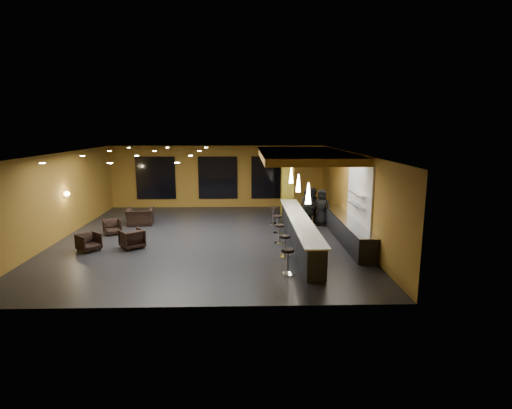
{
  "coord_description": "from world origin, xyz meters",
  "views": [
    {
      "loc": [
        1.54,
        -16.07,
        4.53
      ],
      "look_at": [
        2.0,
        0.5,
        1.3
      ],
      "focal_mm": 28.0,
      "sensor_mm": 36.0,
      "label": 1
    }
  ],
  "objects_px": {
    "staff_b": "(314,206)",
    "armchair_c": "(112,227)",
    "pendant_1": "(298,183)",
    "bar_counter": "(299,232)",
    "pendant_0": "(308,193)",
    "armchair_d": "(140,217)",
    "armchair_a": "(89,242)",
    "bar_stool_4": "(273,213)",
    "bar_stool_3": "(277,222)",
    "armchair_b": "(132,239)",
    "bar_stool_0": "(288,258)",
    "pendant_2": "(291,175)",
    "bar_stool_1": "(285,243)",
    "staff_a": "(307,208)",
    "column": "(287,184)",
    "bar_stool_2": "(279,231)",
    "prep_counter": "(347,230)",
    "staff_c": "(322,208)"
  },
  "relations": [
    {
      "from": "pendant_0",
      "to": "armchair_d",
      "type": "xyz_separation_m",
      "value": [
        -7.04,
        5.31,
        -1.96
      ]
    },
    {
      "from": "staff_a",
      "to": "bar_stool_0",
      "type": "height_order",
      "value": "staff_a"
    },
    {
      "from": "pendant_2",
      "to": "pendant_0",
      "type": "bearing_deg",
      "value": -90.0
    },
    {
      "from": "armchair_d",
      "to": "bar_stool_3",
      "type": "relative_size",
      "value": 1.54
    },
    {
      "from": "staff_b",
      "to": "armchair_c",
      "type": "distance_m",
      "value": 9.09
    },
    {
      "from": "staff_b",
      "to": "bar_stool_3",
      "type": "relative_size",
      "value": 2.22
    },
    {
      "from": "prep_counter",
      "to": "armchair_c",
      "type": "xyz_separation_m",
      "value": [
        -9.81,
        1.16,
        -0.11
      ]
    },
    {
      "from": "staff_b",
      "to": "staff_c",
      "type": "height_order",
      "value": "staff_b"
    },
    {
      "from": "pendant_1",
      "to": "staff_a",
      "type": "relative_size",
      "value": 0.4
    },
    {
      "from": "bar_stool_4",
      "to": "pendant_1",
      "type": "bearing_deg",
      "value": -74.62
    },
    {
      "from": "column",
      "to": "bar_stool_2",
      "type": "relative_size",
      "value": 4.53
    },
    {
      "from": "bar_counter",
      "to": "bar_stool_1",
      "type": "height_order",
      "value": "bar_counter"
    },
    {
      "from": "armchair_a",
      "to": "armchair_d",
      "type": "xyz_separation_m",
      "value": [
        0.89,
        3.97,
        0.06
      ]
    },
    {
      "from": "bar_stool_0",
      "to": "column",
      "type": "bearing_deg",
      "value": 84.2
    },
    {
      "from": "armchair_a",
      "to": "armchair_b",
      "type": "bearing_deg",
      "value": -37.33
    },
    {
      "from": "armchair_b",
      "to": "bar_counter",
      "type": "bearing_deg",
      "value": 145.86
    },
    {
      "from": "armchair_a",
      "to": "armchair_d",
      "type": "height_order",
      "value": "armchair_d"
    },
    {
      "from": "bar_stool_0",
      "to": "bar_stool_2",
      "type": "relative_size",
      "value": 1.08
    },
    {
      "from": "staff_b",
      "to": "pendant_2",
      "type": "bearing_deg",
      "value": -162.81
    },
    {
      "from": "staff_b",
      "to": "armchair_b",
      "type": "xyz_separation_m",
      "value": [
        -7.53,
        -3.62,
        -0.5
      ]
    },
    {
      "from": "pendant_0",
      "to": "pendant_1",
      "type": "distance_m",
      "value": 2.5
    },
    {
      "from": "armchair_a",
      "to": "bar_stool_0",
      "type": "height_order",
      "value": "bar_stool_0"
    },
    {
      "from": "staff_c",
      "to": "armchair_c",
      "type": "distance_m",
      "value": 9.35
    },
    {
      "from": "bar_counter",
      "to": "armchair_a",
      "type": "relative_size",
      "value": 10.99
    },
    {
      "from": "pendant_2",
      "to": "staff_c",
      "type": "distance_m",
      "value": 2.07
    },
    {
      "from": "column",
      "to": "bar_stool_0",
      "type": "relative_size",
      "value": 4.2
    },
    {
      "from": "armchair_c",
      "to": "bar_stool_2",
      "type": "distance_m",
      "value": 7.21
    },
    {
      "from": "prep_counter",
      "to": "armchair_d",
      "type": "height_order",
      "value": "prep_counter"
    },
    {
      "from": "column",
      "to": "bar_stool_0",
      "type": "distance_m",
      "value": 8.03
    },
    {
      "from": "bar_stool_1",
      "to": "staff_b",
      "type": "bearing_deg",
      "value": 69.27
    },
    {
      "from": "bar_counter",
      "to": "bar_stool_0",
      "type": "height_order",
      "value": "bar_counter"
    },
    {
      "from": "pendant_0",
      "to": "armchair_b",
      "type": "distance_m",
      "value": 6.91
    },
    {
      "from": "pendant_1",
      "to": "bar_counter",
      "type": "bearing_deg",
      "value": -90.0
    },
    {
      "from": "bar_stool_2",
      "to": "armchair_c",
      "type": "bearing_deg",
      "value": 167.33
    },
    {
      "from": "bar_counter",
      "to": "bar_stool_2",
      "type": "relative_size",
      "value": 10.35
    },
    {
      "from": "prep_counter",
      "to": "staff_a",
      "type": "height_order",
      "value": "staff_a"
    },
    {
      "from": "armchair_a",
      "to": "bar_stool_3",
      "type": "height_order",
      "value": "bar_stool_3"
    },
    {
      "from": "armchair_c",
      "to": "bar_stool_2",
      "type": "relative_size",
      "value": 0.91
    },
    {
      "from": "armchair_b",
      "to": "armchair_d",
      "type": "distance_m",
      "value": 3.72
    },
    {
      "from": "armchair_a",
      "to": "armchair_d",
      "type": "relative_size",
      "value": 0.61
    },
    {
      "from": "pendant_2",
      "to": "armchair_d",
      "type": "distance_m",
      "value": 7.31
    },
    {
      "from": "bar_stool_0",
      "to": "pendant_2",
      "type": "bearing_deg",
      "value": 82.73
    },
    {
      "from": "pendant_2",
      "to": "bar_stool_1",
      "type": "bearing_deg",
      "value": -98.9
    },
    {
      "from": "pendant_1",
      "to": "armchair_d",
      "type": "height_order",
      "value": "pendant_1"
    },
    {
      "from": "armchair_d",
      "to": "bar_stool_4",
      "type": "xyz_separation_m",
      "value": [
        6.26,
        0.02,
        0.13
      ]
    },
    {
      "from": "bar_counter",
      "to": "armchair_b",
      "type": "xyz_separation_m",
      "value": [
        -6.41,
        -0.35,
        -0.13
      ]
    },
    {
      "from": "prep_counter",
      "to": "armchair_b",
      "type": "bearing_deg",
      "value": -174.2
    },
    {
      "from": "bar_stool_3",
      "to": "bar_stool_4",
      "type": "xyz_separation_m",
      "value": [
        -0.06,
        1.7,
        0.02
      ]
    },
    {
      "from": "armchair_c",
      "to": "bar_stool_2",
      "type": "height_order",
      "value": "bar_stool_2"
    },
    {
      "from": "pendant_2",
      "to": "armchair_a",
      "type": "xyz_separation_m",
      "value": [
        -7.92,
        -3.66,
        -2.02
      ]
    }
  ]
}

